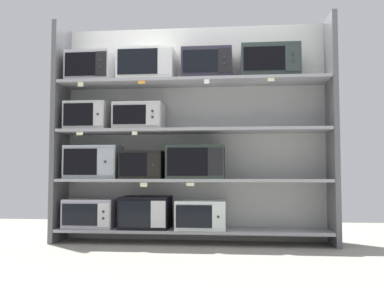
# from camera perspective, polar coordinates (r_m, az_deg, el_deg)

# --- Properties ---
(ground) EXTENTS (6.71, 6.00, 0.02)m
(ground) POSITION_cam_1_polar(r_m,az_deg,el_deg) (3.50, -1.72, -15.48)
(ground) COLOR gray
(back_panel) EXTENTS (2.91, 0.04, 2.26)m
(back_panel) POSITION_cam_1_polar(r_m,az_deg,el_deg) (4.66, 0.28, 1.51)
(back_panel) COLOR #B2B2AD
(back_panel) RESTS_ON ground
(upright_left) EXTENTS (0.05, 0.41, 2.26)m
(upright_left) POSITION_cam_1_polar(r_m,az_deg,el_deg) (4.78, -16.73, 1.54)
(upright_left) COLOR #5B5B5E
(upright_left) RESTS_ON ground
(upright_right) EXTENTS (0.05, 0.41, 2.26)m
(upright_right) POSITION_cam_1_polar(r_m,az_deg,el_deg) (4.51, 17.76, 1.86)
(upright_right) COLOR #5B5B5E
(upright_right) RESTS_ON ground
(shelf_0) EXTENTS (2.71, 0.41, 0.03)m
(shelf_0) POSITION_cam_1_polar(r_m,az_deg,el_deg) (4.46, 0.00, -11.14)
(shelf_0) COLOR #99999E
(shelf_0) RESTS_ON ground
(microwave_0) EXTENTS (0.51, 0.36, 0.29)m
(microwave_0) POSITION_cam_1_polar(r_m,az_deg,el_deg) (4.66, -12.98, -8.74)
(microwave_0) COLOR #A3A0AE
(microwave_0) RESTS_ON shelf_0
(microwave_1) EXTENTS (0.49, 0.40, 0.32)m
(microwave_1) POSITION_cam_1_polar(r_m,az_deg,el_deg) (4.50, -6.03, -8.80)
(microwave_1) COLOR black
(microwave_1) RESTS_ON shelf_0
(microwave_2) EXTENTS (0.49, 0.40, 0.28)m
(microwave_2) POSITION_cam_1_polar(r_m,az_deg,el_deg) (4.43, 1.19, -9.15)
(microwave_2) COLOR silver
(microwave_2) RESTS_ON shelf_0
(shelf_1) EXTENTS (2.71, 0.41, 0.03)m
(shelf_1) POSITION_cam_1_polar(r_m,az_deg,el_deg) (4.42, 0.00, -4.72)
(shelf_1) COLOR #99999E
(microwave_3) EXTENTS (0.55, 0.34, 0.34)m
(microwave_3) POSITION_cam_1_polar(r_m,az_deg,el_deg) (4.63, -12.67, -2.31)
(microwave_3) COLOR #9CA6AD
(microwave_3) RESTS_ON shelf_1
(microwave_4) EXTENTS (0.42, 0.44, 0.28)m
(microwave_4) POSITION_cam_1_polar(r_m,az_deg,el_deg) (4.49, -6.30, -2.72)
(microwave_4) COLOR black
(microwave_4) RESTS_ON shelf_1
(microwave_5) EXTENTS (0.57, 0.43, 0.33)m
(microwave_5) POSITION_cam_1_polar(r_m,az_deg,el_deg) (4.41, 0.54, -2.38)
(microwave_5) COLOR #27322C
(microwave_5) RESTS_ON shelf_1
(price_tag_0) EXTENTS (0.07, 0.00, 0.04)m
(price_tag_0) POSITION_cam_1_polar(r_m,az_deg,el_deg) (4.28, -6.29, -5.27)
(price_tag_0) COLOR beige
(price_tag_1) EXTENTS (0.08, 0.00, 0.03)m
(price_tag_1) POSITION_cam_1_polar(r_m,az_deg,el_deg) (4.21, -0.22, -5.26)
(price_tag_1) COLOR beige
(shelf_2) EXTENTS (2.71, 0.41, 0.03)m
(shelf_2) POSITION_cam_1_polar(r_m,az_deg,el_deg) (4.44, 0.00, 1.73)
(shelf_2) COLOR #99999E
(microwave_6) EXTENTS (0.43, 0.38, 0.28)m
(microwave_6) POSITION_cam_1_polar(r_m,az_deg,el_deg) (4.69, -13.27, 3.48)
(microwave_6) COLOR #B8B9B7
(microwave_6) RESTS_ON shelf_2
(microwave_7) EXTENTS (0.49, 0.38, 0.27)m
(microwave_7) POSITION_cam_1_polar(r_m,az_deg,el_deg) (4.54, -6.82, 3.53)
(microwave_7) COLOR #BBB7B8
(microwave_7) RESTS_ON shelf_2
(price_tag_2) EXTENTS (0.07, 0.00, 0.03)m
(price_tag_2) POSITION_cam_1_polar(r_m,az_deg,el_deg) (4.48, -14.37, 1.33)
(price_tag_2) COLOR beige
(price_tag_3) EXTENTS (0.05, 0.00, 0.03)m
(price_tag_3) POSITION_cam_1_polar(r_m,az_deg,el_deg) (4.32, -7.46, 1.41)
(price_tag_3) COLOR beige
(shelf_3) EXTENTS (2.71, 0.41, 0.03)m
(shelf_3) POSITION_cam_1_polar(r_m,az_deg,el_deg) (4.51, 0.00, 8.04)
(shelf_3) COLOR #99999E
(microwave_8) EXTENTS (0.46, 0.36, 0.31)m
(microwave_8) POSITION_cam_1_polar(r_m,az_deg,el_deg) (4.77, -13.02, 9.60)
(microwave_8) COLOR #B4B2B6
(microwave_8) RESTS_ON shelf_3
(microwave_9) EXTENTS (0.57, 0.40, 0.32)m
(microwave_9) POSITION_cam_1_polar(r_m,az_deg,el_deg) (4.62, -5.83, 10.03)
(microwave_9) COLOR white
(microwave_9) RESTS_ON shelf_3
(microwave_10) EXTENTS (0.50, 0.40, 0.30)m
(microwave_10) POSITION_cam_1_polar(r_m,az_deg,el_deg) (4.53, 2.02, 10.15)
(microwave_10) COLOR #2D2837
(microwave_10) RESTS_ON shelf_3
(microwave_11) EXTENTS (0.57, 0.39, 0.32)m
(microwave_11) POSITION_cam_1_polar(r_m,az_deg,el_deg) (4.54, 10.07, 10.32)
(microwave_11) COLOR #293230
(microwave_11) RESTS_ON shelf_3
(price_tag_4) EXTENTS (0.06, 0.00, 0.05)m
(price_tag_4) POSITION_cam_1_polar(r_m,az_deg,el_deg) (4.55, -14.26, 7.52)
(price_tag_4) COLOR beige
(price_tag_5) EXTENTS (0.07, 0.00, 0.03)m
(price_tag_5) POSITION_cam_1_polar(r_m,az_deg,el_deg) (4.38, -6.54, 7.97)
(price_tag_5) COLOR orange
(price_tag_6) EXTENTS (0.05, 0.00, 0.04)m
(price_tag_6) POSITION_cam_1_polar(r_m,az_deg,el_deg) (4.29, 1.94, 8.12)
(price_tag_6) COLOR white
(price_tag_7) EXTENTS (0.06, 0.00, 0.03)m
(price_tag_7) POSITION_cam_1_polar(r_m,az_deg,el_deg) (4.29, 10.22, 8.23)
(price_tag_7) COLOR beige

